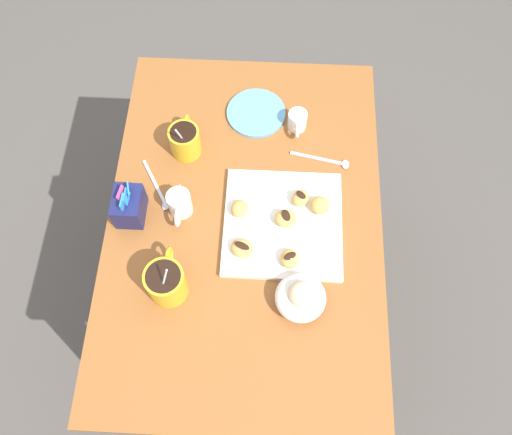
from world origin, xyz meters
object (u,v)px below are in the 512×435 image
(cream_pitcher_white, at_px, (179,203))
(beignet_4, at_px, (242,248))
(chocolate_sauce_pitcher, at_px, (297,120))
(beignet_2, at_px, (290,259))
(coffee_mug_mustard_right, at_px, (185,140))
(coffee_mug_mustard_left, at_px, (166,282))
(beignet_3, at_px, (320,205))
(sugar_caddy, at_px, (129,205))
(dining_table, at_px, (246,241))
(beignet_0, at_px, (300,198))
(beignet_1, at_px, (240,208))
(saucer_sky_left, at_px, (256,113))
(ice_cream_bowl, at_px, (301,297))
(pastry_plate_square, at_px, (283,224))
(beignet_5, at_px, (286,219))

(cream_pitcher_white, xyz_separation_m, beignet_4, (-0.11, -0.16, -0.01))
(beignet_4, bearing_deg, chocolate_sauce_pitcher, -18.43)
(chocolate_sauce_pitcher, xyz_separation_m, beignet_2, (-0.40, 0.01, 0.00))
(coffee_mug_mustard_right, relative_size, beignet_2, 2.73)
(cream_pitcher_white, bearing_deg, coffee_mug_mustard_left, 178.59)
(coffee_mug_mustard_left, distance_m, beignet_3, 0.42)
(coffee_mug_mustard_left, bearing_deg, sugar_caddy, 31.02)
(sugar_caddy, bearing_deg, dining_table, -90.74)
(beignet_0, height_order, beignet_2, same)
(beignet_1, bearing_deg, beignet_3, -84.86)
(beignet_2, bearing_deg, chocolate_sauce_pitcher, -1.84)
(saucer_sky_left, bearing_deg, dining_table, 177.71)
(ice_cream_bowl, height_order, beignet_2, ice_cream_bowl)
(dining_table, distance_m, beignet_4, 0.20)
(coffee_mug_mustard_left, xyz_separation_m, saucer_sky_left, (0.52, -0.18, -0.05))
(chocolate_sauce_pitcher, bearing_deg, coffee_mug_mustard_left, 148.50)
(ice_cream_bowl, bearing_deg, pastry_plate_square, 12.80)
(beignet_0, bearing_deg, pastry_plate_square, 146.20)
(beignet_5, bearing_deg, coffee_mug_mustard_left, 124.05)
(pastry_plate_square, relative_size, sugar_caddy, 2.77)
(coffee_mug_mustard_right, height_order, beignet_5, coffee_mug_mustard_right)
(coffee_mug_mustard_left, height_order, sugar_caddy, coffee_mug_mustard_left)
(coffee_mug_mustard_left, height_order, beignet_4, coffee_mug_mustard_left)
(dining_table, distance_m, pastry_plate_square, 0.19)
(beignet_2, bearing_deg, dining_table, 44.79)
(chocolate_sauce_pitcher, bearing_deg, beignet_1, 153.09)
(beignet_1, relative_size, beignet_3, 0.95)
(coffee_mug_mustard_right, xyz_separation_m, saucer_sky_left, (0.13, -0.18, -0.04))
(beignet_0, relative_size, beignet_5, 0.87)
(pastry_plate_square, relative_size, beignet_0, 6.19)
(ice_cream_bowl, xyz_separation_m, beignet_4, (0.12, 0.14, -0.01))
(beignet_3, xyz_separation_m, beignet_5, (-0.04, 0.08, -0.00))
(beignet_1, xyz_separation_m, beignet_2, (-0.13, -0.13, -0.00))
(coffee_mug_mustard_left, xyz_separation_m, beignet_4, (0.10, -0.17, -0.02))
(sugar_caddy, bearing_deg, beignet_1, -88.39)
(beignet_3, bearing_deg, beignet_4, 123.37)
(sugar_caddy, xyz_separation_m, saucer_sky_left, (0.32, -0.30, -0.04))
(cream_pitcher_white, xyz_separation_m, saucer_sky_left, (0.31, -0.18, -0.03))
(beignet_1, bearing_deg, beignet_2, -134.85)
(sugar_caddy, relative_size, saucer_sky_left, 0.65)
(coffee_mug_mustard_left, relative_size, ice_cream_bowl, 1.26)
(ice_cream_bowl, bearing_deg, coffee_mug_mustard_left, 86.91)
(pastry_plate_square, relative_size, beignet_1, 6.19)
(ice_cream_bowl, relative_size, beignet_1, 2.50)
(sugar_caddy, bearing_deg, saucer_sky_left, -42.95)
(dining_table, xyz_separation_m, beignet_4, (-0.09, -0.00, 0.18))
(saucer_sky_left, xyz_separation_m, beignet_2, (-0.44, -0.10, 0.03))
(saucer_sky_left, bearing_deg, ice_cream_bowl, -166.49)
(chocolate_sauce_pitcher, distance_m, beignet_4, 0.40)
(dining_table, bearing_deg, beignet_2, -135.21)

